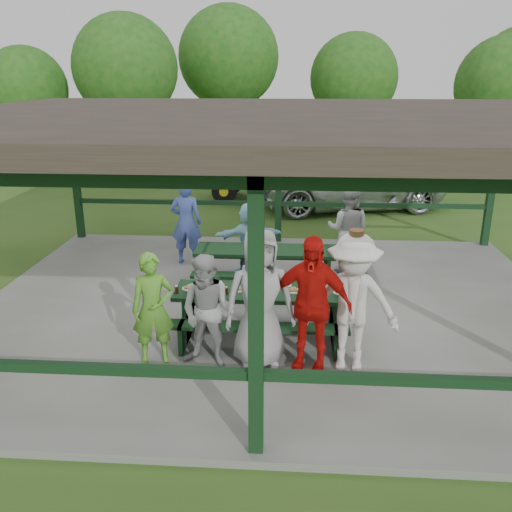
# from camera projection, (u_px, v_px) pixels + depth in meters

# --- Properties ---
(ground) EXTENTS (90.00, 90.00, 0.00)m
(ground) POSITION_uv_depth(u_px,v_px,m) (271.00, 310.00, 9.36)
(ground) COLOR #2D5219
(ground) RESTS_ON ground
(concrete_slab) EXTENTS (10.00, 8.00, 0.10)m
(concrete_slab) POSITION_uv_depth(u_px,v_px,m) (271.00, 307.00, 9.35)
(concrete_slab) COLOR slate
(concrete_slab) RESTS_ON ground
(pavilion_structure) EXTENTS (10.60, 8.60, 3.24)m
(pavilion_structure) POSITION_uv_depth(u_px,v_px,m) (273.00, 122.00, 8.35)
(pavilion_structure) COLOR black
(pavilion_structure) RESTS_ON concrete_slab
(picnic_table_near) EXTENTS (2.53, 1.39, 0.75)m
(picnic_table_near) POSITION_uv_depth(u_px,v_px,m) (261.00, 308.00, 8.05)
(picnic_table_near) COLOR black
(picnic_table_near) RESTS_ON concrete_slab
(picnic_table_far) EXTENTS (2.60, 1.39, 0.75)m
(picnic_table_far) POSITION_uv_depth(u_px,v_px,m) (267.00, 263.00, 9.94)
(picnic_table_far) COLOR black
(picnic_table_far) RESTS_ON concrete_slab
(table_setting) EXTENTS (2.52, 0.45, 0.10)m
(table_setting) POSITION_uv_depth(u_px,v_px,m) (256.00, 287.00, 7.99)
(table_setting) COLOR white
(table_setting) RESTS_ON picnic_table_near
(contestant_green) EXTENTS (0.65, 0.52, 1.56)m
(contestant_green) POSITION_uv_depth(u_px,v_px,m) (153.00, 309.00, 7.26)
(contestant_green) COLOR #4C8926
(contestant_green) RESTS_ON concrete_slab
(contestant_grey_left) EXTENTS (0.88, 0.76, 1.56)m
(contestant_grey_left) POSITION_uv_depth(u_px,v_px,m) (208.00, 312.00, 7.17)
(contestant_grey_left) COLOR #98989B
(contestant_grey_left) RESTS_ON concrete_slab
(contestant_grey_mid) EXTENTS (1.03, 0.78, 1.91)m
(contestant_grey_mid) POSITION_uv_depth(u_px,v_px,m) (260.00, 299.00, 7.14)
(contestant_grey_mid) COLOR gray
(contestant_grey_mid) RESTS_ON concrete_slab
(contestant_red) EXTENTS (1.17, 0.70, 1.87)m
(contestant_red) POSITION_uv_depth(u_px,v_px,m) (310.00, 304.00, 7.04)
(contestant_red) COLOR red
(contestant_red) RESTS_ON concrete_slab
(contestant_white_fedora) EXTENTS (1.28, 0.82, 1.93)m
(contestant_white_fedora) POSITION_uv_depth(u_px,v_px,m) (352.00, 303.00, 7.04)
(contestant_white_fedora) COLOR beige
(contestant_white_fedora) RESTS_ON concrete_slab
(spectator_lblue) EXTENTS (1.40, 0.72, 1.44)m
(spectator_lblue) POSITION_uv_depth(u_px,v_px,m) (249.00, 238.00, 10.59)
(spectator_lblue) COLOR #97CFE9
(spectator_lblue) RESTS_ON concrete_slab
(spectator_blue) EXTENTS (0.65, 0.43, 1.77)m
(spectator_blue) POSITION_uv_depth(u_px,v_px,m) (186.00, 222.00, 11.13)
(spectator_blue) COLOR #455BB3
(spectator_blue) RESTS_ON concrete_slab
(spectator_grey) EXTENTS (1.00, 0.87, 1.74)m
(spectator_grey) POSITION_uv_depth(u_px,v_px,m) (348.00, 230.00, 10.63)
(spectator_grey) COLOR #9A999C
(spectator_grey) RESTS_ON concrete_slab
(pickup_truck) EXTENTS (6.08, 3.78, 1.57)m
(pickup_truck) POSITION_uv_depth(u_px,v_px,m) (353.00, 182.00, 16.34)
(pickup_truck) COLOR silver
(pickup_truck) RESTS_ON ground
(farm_trailer) EXTENTS (3.97, 1.85, 1.39)m
(farm_trailer) POSITION_uv_depth(u_px,v_px,m) (256.00, 178.00, 17.46)
(farm_trailer) COLOR navy
(farm_trailer) RESTS_ON ground
(tree_far_left) EXTENTS (3.85, 3.85, 6.02)m
(tree_far_left) POSITION_uv_depth(u_px,v_px,m) (125.00, 68.00, 19.89)
(tree_far_left) COLOR #342215
(tree_far_left) RESTS_ON ground
(tree_left) EXTENTS (4.29, 4.29, 6.70)m
(tree_left) POSITION_uv_depth(u_px,v_px,m) (229.00, 58.00, 23.16)
(tree_left) COLOR #342215
(tree_left) RESTS_ON ground
(tree_mid) EXTENTS (3.51, 3.51, 5.49)m
(tree_mid) POSITION_uv_depth(u_px,v_px,m) (354.00, 78.00, 21.82)
(tree_mid) COLOR #342215
(tree_mid) RESTS_ON ground
(tree_right) EXTENTS (3.31, 3.31, 5.18)m
(tree_right) POSITION_uv_depth(u_px,v_px,m) (505.00, 86.00, 18.34)
(tree_right) COLOR #342215
(tree_right) RESTS_ON ground
(tree_edge_left) EXTENTS (3.15, 3.15, 4.93)m
(tree_edge_left) POSITION_uv_depth(u_px,v_px,m) (26.00, 89.00, 20.71)
(tree_edge_left) COLOR #342215
(tree_edge_left) RESTS_ON ground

